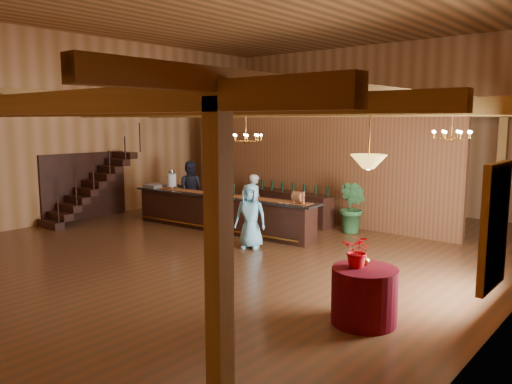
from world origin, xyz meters
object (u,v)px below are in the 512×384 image
Objects in this scene: chandelier_left at (246,137)px; beverage_dispenser at (172,179)px; tasting_bar at (221,212)px; raffle_drum at (298,197)px; backbar_shelf at (288,206)px; staff_second at (190,189)px; pendant_lamp at (369,162)px; round_table at (364,296)px; floor_plant at (353,207)px; chandelier_right at (452,134)px; bartender at (255,202)px; guest at (251,216)px.

beverage_dispenser is at bearing 176.95° from chandelier_left.
chandelier_left reaches higher than tasting_bar.
tasting_bar is 17.49× the size of raffle_drum.
tasting_bar reaches higher than backbar_shelf.
raffle_drum is 0.43× the size of chandelier_left.
staff_second is at bearing -146.03° from backbar_shelf.
staff_second is (-3.27, 1.09, -1.70)m from chandelier_left.
pendant_lamp reaches higher than tasting_bar.
round_table is 6.02m from floor_plant.
chandelier_left reaches higher than staff_second.
beverage_dispenser is 8.50m from round_table.
floor_plant is (1.78, 2.25, -1.87)m from chandelier_left.
chandelier_left is at bearing 148.96° from pendant_lamp.
chandelier_left is at bearing -163.31° from chandelier_right.
bartender reaches higher than guest.
bartender reaches higher than floor_plant.
beverage_dispenser reaches higher than round_table.
beverage_dispenser reaches higher than guest.
staff_second is at bearing 133.89° from guest.
raffle_drum is at bearing -1.06° from tasting_bar.
bartender is (2.52, 0.78, -0.51)m from beverage_dispenser.
raffle_drum is at bearing -177.59° from bartender.
beverage_dispenser is 5.27m from floor_plant.
chandelier_left is (-4.85, 2.92, 2.14)m from round_table.
tasting_bar is 1.89× the size of backbar_shelf.
bartender is (-0.01, -1.50, 0.32)m from backbar_shelf.
tasting_bar is at bearing -176.92° from raffle_drum.
round_table is at bearing 125.38° from staff_second.
staff_second is (-2.78, -1.35, 0.42)m from backbar_shelf.
raffle_drum is 0.22× the size of guest.
chandelier_right is 8.03m from staff_second.
staff_second is at bearing 171.27° from raffle_drum.
bartender is at bearing -150.23° from floor_plant.
round_table is (5.98, -3.17, -0.08)m from tasting_bar.
pendant_lamp reaches higher than bartender.
staff_second reaches higher than raffle_drum.
pendant_lamp is at bearing -51.07° from guest.
round_table is 0.56× the size of staff_second.
beverage_dispenser is at bearing 158.64° from pendant_lamp.
round_table is at bearing -59.32° from floor_plant.
chandelier_right is 0.57× the size of floor_plant.
pendant_lamp is at bearing 125.38° from staff_second.
floor_plant is (1.07, 2.91, -0.07)m from guest.
beverage_dispenser is 3.29m from chandelier_left.
chandelier_left is at bearing 137.53° from bartender.
pendant_lamp is 9.18m from staff_second.
pendant_lamp is (7.87, -3.08, 1.13)m from beverage_dispenser.
tasting_bar is at bearing 152.10° from pendant_lamp.
floor_plant reaches higher than backbar_shelf.
beverage_dispenser reaches higher than backbar_shelf.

